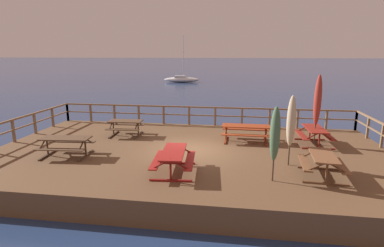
{
  "coord_description": "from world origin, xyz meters",
  "views": [
    {
      "loc": [
        1.96,
        -12.52,
        4.92
      ],
      "look_at": [
        0.0,
        0.73,
        1.86
      ],
      "focal_mm": 28.94,
      "sensor_mm": 36.0,
      "label": 1
    }
  ],
  "objects_px": {
    "patio_umbrella_short_mid": "(275,134)",
    "sailboat_distant": "(182,79)",
    "picnic_table_mid_centre": "(126,125)",
    "patio_umbrella_short_front": "(318,101)",
    "picnic_table_mid_right": "(323,161)",
    "picnic_table_back_right": "(246,130)",
    "picnic_table_front_left": "(66,142)",
    "picnic_table_mid_left": "(315,133)",
    "patio_umbrella_tall_back_right": "(291,121)",
    "picnic_table_front_right": "(174,157)"
  },
  "relations": [
    {
      "from": "picnic_table_front_right",
      "to": "picnic_table_back_right",
      "type": "height_order",
      "value": "same"
    },
    {
      "from": "patio_umbrella_short_mid",
      "to": "sailboat_distant",
      "type": "bearing_deg",
      "value": 104.17
    },
    {
      "from": "picnic_table_mid_left",
      "to": "patio_umbrella_tall_back_right",
      "type": "xyz_separation_m",
      "value": [
        -1.56,
        -2.91,
        1.1
      ]
    },
    {
      "from": "picnic_table_mid_right",
      "to": "picnic_table_mid_centre",
      "type": "xyz_separation_m",
      "value": [
        -8.39,
        4.12,
        -0.0
      ]
    },
    {
      "from": "picnic_table_front_left",
      "to": "picnic_table_back_right",
      "type": "xyz_separation_m",
      "value": [
        7.18,
        3.19,
        0.01
      ]
    },
    {
      "from": "picnic_table_front_right",
      "to": "picnic_table_mid_centre",
      "type": "distance_m",
      "value": 5.6
    },
    {
      "from": "picnic_table_front_right",
      "to": "picnic_table_mid_right",
      "type": "xyz_separation_m",
      "value": [
        5.01,
        0.34,
        -0.01
      ]
    },
    {
      "from": "picnic_table_front_right",
      "to": "sailboat_distant",
      "type": "bearing_deg",
      "value": 99.95
    },
    {
      "from": "picnic_table_front_right",
      "to": "picnic_table_mid_centre",
      "type": "bearing_deg",
      "value": 127.17
    },
    {
      "from": "picnic_table_front_left",
      "to": "picnic_table_back_right",
      "type": "relative_size",
      "value": 0.92
    },
    {
      "from": "patio_umbrella_short_front",
      "to": "picnic_table_front_left",
      "type": "bearing_deg",
      "value": -162.92
    },
    {
      "from": "picnic_table_mid_left",
      "to": "picnic_table_front_left",
      "type": "height_order",
      "value": "same"
    },
    {
      "from": "picnic_table_mid_left",
      "to": "picnic_table_back_right",
      "type": "height_order",
      "value": "same"
    },
    {
      "from": "picnic_table_mid_right",
      "to": "picnic_table_mid_centre",
      "type": "bearing_deg",
      "value": 153.84
    },
    {
      "from": "picnic_table_mid_left",
      "to": "picnic_table_mid_right",
      "type": "distance_m",
      "value": 3.92
    },
    {
      "from": "picnic_table_front_right",
      "to": "picnic_table_back_right",
      "type": "distance_m",
      "value": 4.97
    },
    {
      "from": "picnic_table_mid_left",
      "to": "patio_umbrella_short_front",
      "type": "relative_size",
      "value": 0.6
    },
    {
      "from": "picnic_table_mid_right",
      "to": "picnic_table_mid_centre",
      "type": "relative_size",
      "value": 1.05
    },
    {
      "from": "picnic_table_front_left",
      "to": "patio_umbrella_short_mid",
      "type": "relative_size",
      "value": 0.83
    },
    {
      "from": "patio_umbrella_short_mid",
      "to": "picnic_table_front_right",
      "type": "bearing_deg",
      "value": 175.15
    },
    {
      "from": "picnic_table_back_right",
      "to": "patio_umbrella_short_mid",
      "type": "bearing_deg",
      "value": -80.33
    },
    {
      "from": "picnic_table_mid_right",
      "to": "picnic_table_back_right",
      "type": "bearing_deg",
      "value": 122.04
    },
    {
      "from": "picnic_table_front_right",
      "to": "patio_umbrella_tall_back_right",
      "type": "height_order",
      "value": "patio_umbrella_tall_back_right"
    },
    {
      "from": "picnic_table_mid_centre",
      "to": "patio_umbrella_short_front",
      "type": "bearing_deg",
      "value": -1.5
    },
    {
      "from": "patio_umbrella_short_front",
      "to": "patio_umbrella_tall_back_right",
      "type": "relative_size",
      "value": 1.21
    },
    {
      "from": "picnic_table_front_right",
      "to": "sailboat_distant",
      "type": "distance_m",
      "value": 42.99
    },
    {
      "from": "picnic_table_mid_left",
      "to": "picnic_table_back_right",
      "type": "distance_m",
      "value": 3.07
    },
    {
      "from": "picnic_table_mid_left",
      "to": "patio_umbrella_tall_back_right",
      "type": "bearing_deg",
      "value": -118.15
    },
    {
      "from": "patio_umbrella_short_front",
      "to": "sailboat_distant",
      "type": "bearing_deg",
      "value": 108.91
    },
    {
      "from": "picnic_table_back_right",
      "to": "picnic_table_front_left",
      "type": "bearing_deg",
      "value": -156.03
    },
    {
      "from": "picnic_table_front_right",
      "to": "patio_umbrella_tall_back_right",
      "type": "relative_size",
      "value": 0.81
    },
    {
      "from": "picnic_table_front_right",
      "to": "picnic_table_mid_right",
      "type": "bearing_deg",
      "value": 3.85
    },
    {
      "from": "patio_umbrella_short_front",
      "to": "sailboat_distant",
      "type": "xyz_separation_m",
      "value": [
        -13.06,
        38.11,
        -2.35
      ]
    },
    {
      "from": "picnic_table_front_right",
      "to": "picnic_table_mid_right",
      "type": "distance_m",
      "value": 5.02
    },
    {
      "from": "picnic_table_front_left",
      "to": "sailboat_distant",
      "type": "relative_size",
      "value": 0.26
    },
    {
      "from": "sailboat_distant",
      "to": "patio_umbrella_short_mid",
      "type": "bearing_deg",
      "value": -75.83
    },
    {
      "from": "picnic_table_front_left",
      "to": "patio_umbrella_tall_back_right",
      "type": "height_order",
      "value": "patio_umbrella_tall_back_right"
    },
    {
      "from": "picnic_table_back_right",
      "to": "patio_umbrella_short_mid",
      "type": "height_order",
      "value": "patio_umbrella_short_mid"
    },
    {
      "from": "picnic_table_mid_centre",
      "to": "patio_umbrella_short_mid",
      "type": "distance_m",
      "value": 8.28
    },
    {
      "from": "picnic_table_front_left",
      "to": "picnic_table_front_right",
      "type": "bearing_deg",
      "value": -13.02
    },
    {
      "from": "patio_umbrella_tall_back_right",
      "to": "sailboat_distant",
      "type": "height_order",
      "value": "sailboat_distant"
    },
    {
      "from": "sailboat_distant",
      "to": "picnic_table_mid_centre",
      "type": "bearing_deg",
      "value": -83.9
    },
    {
      "from": "picnic_table_front_left",
      "to": "patio_umbrella_short_mid",
      "type": "height_order",
      "value": "patio_umbrella_short_mid"
    },
    {
      "from": "picnic_table_mid_right",
      "to": "sailboat_distant",
      "type": "distance_m",
      "value": 43.81
    },
    {
      "from": "patio_umbrella_tall_back_right",
      "to": "picnic_table_mid_left",
      "type": "bearing_deg",
      "value": 61.85
    },
    {
      "from": "picnic_table_front_right",
      "to": "picnic_table_mid_centre",
      "type": "relative_size",
      "value": 1.23
    },
    {
      "from": "picnic_table_front_left",
      "to": "picnic_table_mid_right",
      "type": "relative_size",
      "value": 1.14
    },
    {
      "from": "picnic_table_front_left",
      "to": "picnic_table_front_right",
      "type": "distance_m",
      "value": 4.75
    },
    {
      "from": "picnic_table_mid_right",
      "to": "patio_umbrella_tall_back_right",
      "type": "bearing_deg",
      "value": 134.58
    },
    {
      "from": "patio_umbrella_short_front",
      "to": "picnic_table_mid_right",
      "type": "bearing_deg",
      "value": -99.03
    }
  ]
}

